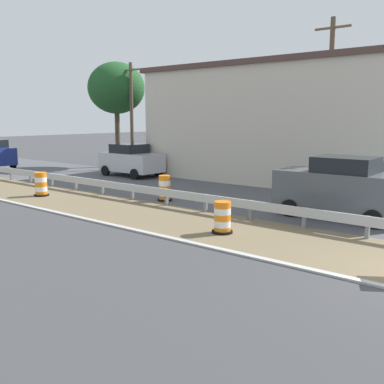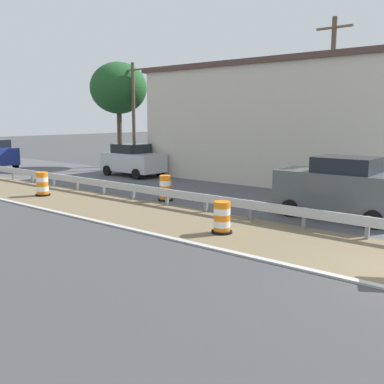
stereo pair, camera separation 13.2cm
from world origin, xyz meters
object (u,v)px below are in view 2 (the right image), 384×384
(car_mid_far_lane, at_px, (133,160))
(utility_pole_mid, at_px, (134,114))
(traffic_barrel_mid, at_px, (42,185))
(traffic_barrel_close, at_px, (165,189))
(utility_pole_near, at_px, (331,103))
(traffic_barrel_nearest, at_px, (222,219))
(car_lead_far_lane, at_px, (341,188))

(car_mid_far_lane, distance_m, utility_pole_mid, 4.77)
(traffic_barrel_mid, bearing_deg, traffic_barrel_close, -62.98)
(utility_pole_near, bearing_deg, utility_pole_mid, 89.01)
(car_mid_far_lane, relative_size, utility_pole_near, 0.50)
(traffic_barrel_nearest, height_order, car_lead_far_lane, car_lead_far_lane)
(traffic_barrel_mid, bearing_deg, car_mid_far_lane, 14.49)
(traffic_barrel_close, xyz_separation_m, traffic_barrel_mid, (-2.73, 5.36, -0.01))
(car_lead_far_lane, relative_size, utility_pole_near, 0.54)
(traffic_barrel_nearest, relative_size, car_mid_far_lane, 0.24)
(traffic_barrel_nearest, distance_m, utility_pole_near, 11.09)
(traffic_barrel_close, bearing_deg, traffic_barrel_mid, 117.02)
(traffic_barrel_close, bearing_deg, traffic_barrel_nearest, -119.72)
(utility_pole_mid, bearing_deg, car_mid_far_lane, -134.93)
(traffic_barrel_nearest, distance_m, utility_pole_mid, 18.87)
(traffic_barrel_nearest, height_order, traffic_barrel_close, traffic_barrel_close)
(traffic_barrel_close, bearing_deg, utility_pole_mid, 52.79)
(utility_pole_near, bearing_deg, car_lead_far_lane, -153.20)
(traffic_barrel_mid, xyz_separation_m, utility_pole_mid, (10.36, 4.69, 3.34))
(traffic_barrel_close, height_order, car_lead_far_lane, car_lead_far_lane)
(traffic_barrel_nearest, xyz_separation_m, utility_pole_near, (10.35, 0.86, 3.90))
(car_mid_far_lane, bearing_deg, utility_pole_near, 14.06)
(car_lead_far_lane, xyz_separation_m, car_mid_far_lane, (3.37, 14.61, -0.12))
(utility_pole_near, xyz_separation_m, utility_pole_mid, (0.25, 14.38, -0.52))
(traffic_barrel_mid, xyz_separation_m, car_mid_far_lane, (7.66, 1.98, 0.50))
(traffic_barrel_close, relative_size, car_mid_far_lane, 0.27)
(traffic_barrel_nearest, bearing_deg, traffic_barrel_close, 60.28)
(car_lead_far_lane, xyz_separation_m, utility_pole_mid, (6.08, 17.32, 2.72))
(car_lead_far_lane, bearing_deg, traffic_barrel_mid, 18.29)
(utility_pole_near, relative_size, utility_pole_mid, 1.14)
(utility_pole_near, height_order, utility_pole_mid, utility_pole_near)
(car_lead_far_lane, distance_m, car_mid_far_lane, 14.99)
(traffic_barrel_nearest, distance_m, car_lead_far_lane, 5.02)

